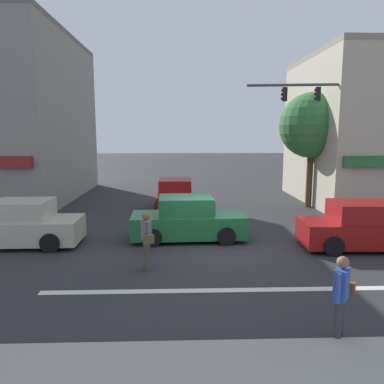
# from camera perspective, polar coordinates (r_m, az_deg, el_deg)

# --- Properties ---
(ground_plane) EXTENTS (120.00, 120.00, 0.00)m
(ground_plane) POSITION_cam_1_polar(r_m,az_deg,el_deg) (12.86, 2.90, -8.45)
(ground_plane) COLOR #2B2B2D
(lane_marking_stripe) EXTENTS (9.00, 0.24, 0.01)m
(lane_marking_stripe) POSITION_cam_1_polar(r_m,az_deg,el_deg) (9.60, 4.73, -14.68)
(lane_marking_stripe) COLOR silver
(lane_marking_stripe) RESTS_ON ground
(street_tree) EXTENTS (3.33, 3.33, 5.90)m
(street_tree) POSITION_cam_1_polar(r_m,az_deg,el_deg) (20.29, 17.81, 9.60)
(street_tree) COLOR #4C3823
(street_tree) RESTS_ON ground
(utility_pole_near_left) EXTENTS (1.40, 0.22, 7.75)m
(utility_pole_near_left) POSITION_cam_1_polar(r_m,az_deg,el_deg) (18.65, -25.70, 8.65)
(utility_pole_near_left) COLOR brown
(utility_pole_near_left) RESTS_ON ground
(utility_pole_far_right) EXTENTS (1.40, 0.22, 7.76)m
(utility_pole_far_right) POSITION_cam_1_polar(r_m,az_deg,el_deg) (23.73, 22.91, 8.72)
(utility_pole_far_right) COLOR brown
(utility_pole_far_right) RESTS_ON ground
(traffic_light_mast) EXTENTS (4.86, 0.72, 6.20)m
(traffic_light_mast) POSITION_cam_1_polar(r_m,az_deg,el_deg) (18.03, 20.61, 9.45)
(traffic_light_mast) COLOR #47474C
(traffic_light_mast) RESTS_ON ground
(sedan_approaching_near) EXTENTS (4.15, 1.98, 1.58)m
(sedan_approaching_near) POSITION_cam_1_polar(r_m,az_deg,el_deg) (13.65, -0.64, -4.32)
(sedan_approaching_near) COLOR #1E6033
(sedan_approaching_near) RESTS_ON ground
(sedan_crossing_leftbound) EXTENTS (4.17, 2.02, 1.58)m
(sedan_crossing_leftbound) POSITION_cam_1_polar(r_m,az_deg,el_deg) (13.85, 24.57, -4.95)
(sedan_crossing_leftbound) COLOR maroon
(sedan_crossing_leftbound) RESTS_ON ground
(sedan_parked_curbside) EXTENTS (4.12, 1.92, 1.58)m
(sedan_parked_curbside) POSITION_cam_1_polar(r_m,az_deg,el_deg) (14.19, -24.67, -4.64)
(sedan_parked_curbside) COLOR #B7B29E
(sedan_parked_curbside) RESTS_ON ground
(sedan_crossing_center) EXTENTS (1.88, 4.10, 1.58)m
(sedan_crossing_center) POSITION_cam_1_polar(r_m,az_deg,el_deg) (18.82, -2.58, -0.63)
(sedan_crossing_center) COLOR maroon
(sedan_crossing_center) RESTS_ON ground
(pedestrian_foreground_with_bag) EXTENTS (0.56, 0.61, 1.67)m
(pedestrian_foreground_with_bag) POSITION_cam_1_polar(r_m,az_deg,el_deg) (7.57, 21.79, -14.22)
(pedestrian_foreground_with_bag) COLOR #333338
(pedestrian_foreground_with_bag) RESTS_ON ground
(pedestrian_mid_crossing) EXTENTS (0.42, 0.68, 1.67)m
(pedestrian_mid_crossing) POSITION_cam_1_polar(r_m,az_deg,el_deg) (10.66, -6.94, -6.87)
(pedestrian_mid_crossing) COLOR #4C4742
(pedestrian_mid_crossing) RESTS_ON ground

